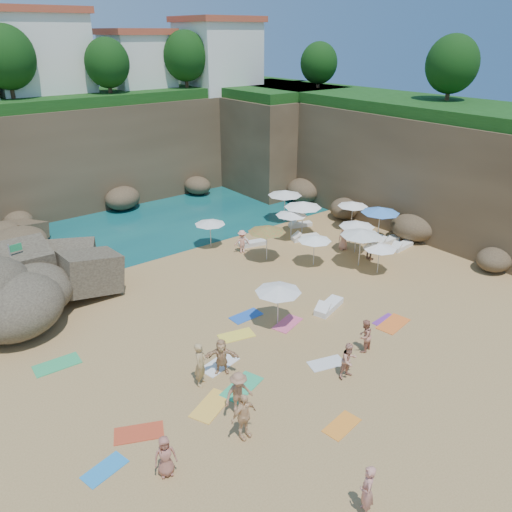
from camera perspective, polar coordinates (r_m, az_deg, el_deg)
ground at (r=25.13m, az=0.63°, el=-7.55°), size 120.00×120.00×0.00m
seawater at (r=50.30m, az=-21.41°, el=7.33°), size 120.00×120.00×0.00m
cliff_back at (r=45.35m, az=-17.75°, el=11.38°), size 44.00×8.00×8.00m
cliff_right at (r=41.72m, az=14.57°, el=10.70°), size 8.00×30.00×8.00m
cliff_corner at (r=48.49m, az=1.63°, el=13.26°), size 10.00×12.00×8.00m
clifftop_buildings at (r=45.52m, az=-18.17°, el=20.64°), size 28.48×9.48×7.00m
clifftop_trees at (r=40.51m, az=-12.19°, el=20.96°), size 35.60×23.82×4.40m
rock_outcrop at (r=29.28m, az=-25.22°, el=-5.17°), size 9.73×7.90×3.52m
flag_pole at (r=28.72m, az=-25.83°, el=-0.99°), size 0.66×0.11×3.40m
parasol_0 at (r=33.11m, az=-5.29°, el=3.90°), size 2.05×2.05×1.94m
parasol_1 at (r=34.37m, az=4.08°, el=4.93°), size 2.19×2.19×2.07m
parasol_2 at (r=37.70m, az=3.32°, el=7.23°), size 2.56×2.56×2.42m
parasol_3 at (r=34.98m, az=5.39°, el=5.88°), size 2.62×2.62×2.48m
parasol_4 at (r=36.83m, az=11.01°, el=5.87°), size 2.19×2.19×2.07m
parasol_5 at (r=30.51m, az=6.72°, el=2.04°), size 2.06×2.06×1.95m
parasol_6 at (r=30.93m, az=1.25°, el=3.10°), size 2.40×2.40×2.27m
parasol_7 at (r=30.72m, az=11.95°, el=2.64°), size 2.53×2.53×2.39m
parasol_8 at (r=32.68m, az=11.47°, el=3.61°), size 2.28×2.28×2.16m
parasol_9 at (r=24.02m, az=2.56°, el=-3.75°), size 2.27×2.27×2.15m
parasol_10 at (r=34.80m, az=14.04°, el=5.12°), size 2.60×2.60×2.46m
parasol_11 at (r=30.20m, az=13.99°, el=1.08°), size 1.98×1.98×1.87m
lounger_0 at (r=33.77m, az=-0.42°, el=1.44°), size 1.96×1.06×0.29m
lounger_1 at (r=37.31m, az=5.09°, el=3.60°), size 1.83×1.06×0.27m
lounger_2 at (r=35.39m, az=14.78°, el=1.71°), size 2.01×0.70×0.31m
lounger_3 at (r=34.90m, az=5.68°, el=2.11°), size 2.05×1.23×0.30m
lounger_4 at (r=34.75m, az=16.31°, el=1.09°), size 1.90×0.76×0.29m
lounger_5 at (r=26.41m, az=8.33°, el=-5.72°), size 2.17×1.27×0.32m
towel_0 at (r=18.64m, az=-16.89°, el=-22.30°), size 1.60×1.06×0.03m
towel_2 at (r=19.64m, az=9.78°, el=-18.54°), size 1.61×0.97×0.03m
towel_3 at (r=21.03m, az=-1.63°, el=-14.72°), size 2.10×1.51×0.03m
towel_4 at (r=20.24m, az=-5.12°, el=-16.66°), size 2.07×1.62×0.03m
towel_5 at (r=22.28m, az=-4.21°, el=-12.24°), size 1.90×1.24×0.03m
towel_6 at (r=26.03m, az=14.66°, el=-7.17°), size 1.52×0.85×0.03m
towel_7 at (r=19.57m, az=-13.23°, el=-19.08°), size 1.96×1.53×0.03m
towel_8 at (r=25.59m, az=-1.15°, el=-6.87°), size 1.67×0.85×0.03m
towel_9 at (r=25.02m, az=3.62°, el=-7.71°), size 1.85×1.30×0.03m
towel_10 at (r=25.86m, az=15.41°, el=-7.48°), size 2.01×1.24×0.03m
towel_11 at (r=23.83m, az=-21.78°, el=-11.45°), size 1.97×1.05×0.03m
towel_12 at (r=24.09m, az=-2.26°, el=-9.07°), size 1.84×1.23×0.03m
towel_13 at (r=22.49m, az=8.05°, el=-12.04°), size 1.75×1.22×0.03m
person_stand_0 at (r=20.74m, az=-6.35°, el=-12.19°), size 0.84×0.80×1.94m
person_stand_1 at (r=23.15m, az=12.31°, el=-8.91°), size 0.88×0.75×1.59m
person_stand_2 at (r=32.44m, az=-1.61°, el=1.66°), size 1.09×0.78×1.56m
person_stand_3 at (r=32.16m, az=12.98°, el=1.14°), size 0.52×1.13×1.90m
person_stand_4 at (r=33.44m, az=10.01°, el=2.06°), size 0.91×0.72×1.64m
person_stand_5 at (r=26.87m, az=-24.29°, el=-5.55°), size 1.62×0.58×1.71m
person_stand_6 at (r=16.56m, az=12.55°, el=-24.72°), size 0.77×0.77×1.80m
person_lie_0 at (r=19.72m, az=-1.97°, el=-17.01°), size 1.32×1.90×0.48m
person_lie_1 at (r=18.84m, az=-1.39°, el=-19.47°), size 1.15×1.87×0.45m
person_lie_2 at (r=17.94m, az=-10.20°, el=-22.89°), size 1.14×1.65×0.40m
person_lie_3 at (r=21.71m, az=-3.92°, el=-12.70°), size 2.15×2.17×0.43m
person_lie_5 at (r=21.71m, az=10.46°, el=-12.81°), size 0.93×1.67×0.61m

